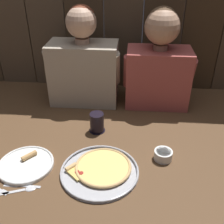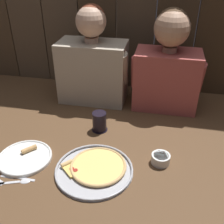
% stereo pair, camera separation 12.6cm
% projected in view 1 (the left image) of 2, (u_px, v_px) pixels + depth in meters
% --- Properties ---
extents(ground_plane, '(3.20, 3.20, 0.00)m').
position_uv_depth(ground_plane, '(114.00, 156.00, 1.27)').
color(ground_plane, brown).
extents(pizza_tray, '(0.34, 0.34, 0.03)m').
position_uv_depth(pizza_tray, '(101.00, 169.00, 1.18)').
color(pizza_tray, '#B2B2B7').
rests_on(pizza_tray, ground).
extents(dinner_plate, '(0.25, 0.25, 0.03)m').
position_uv_depth(dinner_plate, '(26.00, 164.00, 1.21)').
color(dinner_plate, white).
rests_on(dinner_plate, ground).
extents(drinking_glass, '(0.09, 0.09, 0.10)m').
position_uv_depth(drinking_glass, '(97.00, 122.00, 1.42)').
color(drinking_glass, black).
rests_on(drinking_glass, ground).
extents(dipping_bowl, '(0.08, 0.08, 0.04)m').
position_uv_depth(dipping_bowl, '(163.00, 154.00, 1.24)').
color(dipping_bowl, white).
rests_on(dipping_bowl, ground).
extents(table_knife, '(0.16, 0.02, 0.01)m').
position_uv_depth(table_knife, '(22.00, 186.00, 1.11)').
color(table_knife, silver).
rests_on(table_knife, ground).
extents(table_spoon, '(0.14, 0.07, 0.01)m').
position_uv_depth(table_spoon, '(25.00, 189.00, 1.09)').
color(table_spoon, silver).
rests_on(table_spoon, ground).
extents(diner_left, '(0.44, 0.22, 0.58)m').
position_uv_depth(diner_left, '(83.00, 63.00, 1.60)').
color(diner_left, '#B2A38E').
rests_on(diner_left, ground).
extents(diner_right, '(0.40, 0.21, 0.57)m').
position_uv_depth(diner_right, '(159.00, 62.00, 1.56)').
color(diner_right, '#AD4C47').
rests_on(diner_right, ground).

